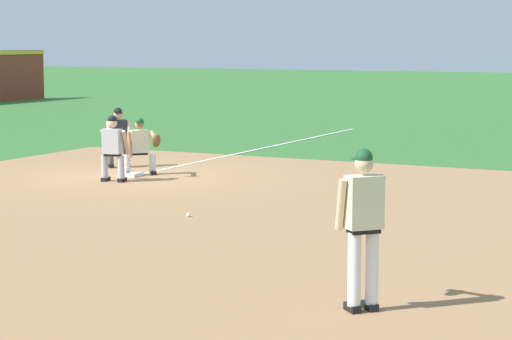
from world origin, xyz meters
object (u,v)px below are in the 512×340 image
object	(u,v)px
umpire	(118,135)
baseball	(188,215)
baserunner	(113,146)
first_base_bag	(132,174)
pitcher	(364,219)
first_baseman	(141,144)

from	to	relation	value
umpire	baseball	bearing A→B (deg)	-135.86
umpire	baserunner	bearing A→B (deg)	-148.06
first_base_bag	baseball	xyz separation A→B (m)	(-3.97, -3.85, -0.01)
pitcher	first_baseman	bearing A→B (deg)	45.22
baserunner	umpire	xyz separation A→B (m)	(2.15, 1.34, 0.00)
umpire	pitcher	bearing A→B (deg)	-133.91
first_base_bag	umpire	world-z (taller)	umpire
baseball	first_baseman	distance (m)	5.66
first_base_bag	first_baseman	bearing A→B (deg)	-25.83
first_base_bag	baseball	distance (m)	5.53
baseball	umpire	size ratio (longest dim) A/B	0.05
pitcher	umpire	xyz separation A→B (m)	(9.58, 9.95, -0.27)
first_baseman	umpire	xyz separation A→B (m)	(1.02, 1.32, 0.06)
pitcher	umpire	size ratio (longest dim) A/B	1.27
first_baseman	baseball	bearing A→B (deg)	-138.32
first_base_bag	pitcher	size ratio (longest dim) A/B	0.20
first_baseman	baserunner	xyz separation A→B (m)	(-1.14, -0.02, 0.06)
first_base_bag	baseball	world-z (taller)	first_base_bag
baseball	pitcher	size ratio (longest dim) A/B	0.04
first_baseman	umpire	bearing A→B (deg)	52.47
baseball	first_baseman	xyz separation A→B (m)	(4.20, 3.74, 0.69)
first_base_bag	first_baseman	distance (m)	0.73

